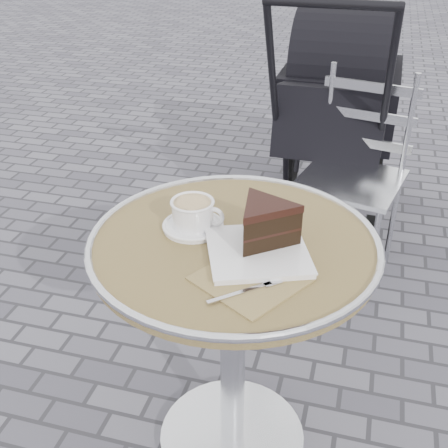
% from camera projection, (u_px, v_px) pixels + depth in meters
% --- Properties ---
extents(ground, '(80.00, 80.00, 0.00)m').
position_uv_depth(ground, '(232.00, 439.00, 1.74)').
color(ground, slate).
rests_on(ground, ground).
extents(cafe_table, '(0.72, 0.72, 0.74)m').
position_uv_depth(cafe_table, '(233.00, 294.00, 1.45)').
color(cafe_table, silver).
rests_on(cafe_table, ground).
extents(cappuccino_set, '(0.16, 0.15, 0.08)m').
position_uv_depth(cappuccino_set, '(194.00, 217.00, 1.40)').
color(cappuccino_set, white).
rests_on(cappuccino_set, cafe_table).
extents(cake_plate_set, '(0.29, 0.38, 0.12)m').
position_uv_depth(cake_plate_set, '(263.00, 230.00, 1.30)').
color(cake_plate_set, '#8D734D').
rests_on(cake_plate_set, cafe_table).
extents(bistro_chair, '(0.47, 0.47, 0.87)m').
position_uv_depth(bistro_chair, '(359.00, 153.00, 2.31)').
color(bistro_chair, silver).
rests_on(bistro_chair, ground).
extents(baby_stroller, '(0.55, 1.12, 1.16)m').
position_uv_depth(baby_stroller, '(336.00, 115.00, 2.76)').
color(baby_stroller, black).
rests_on(baby_stroller, ground).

